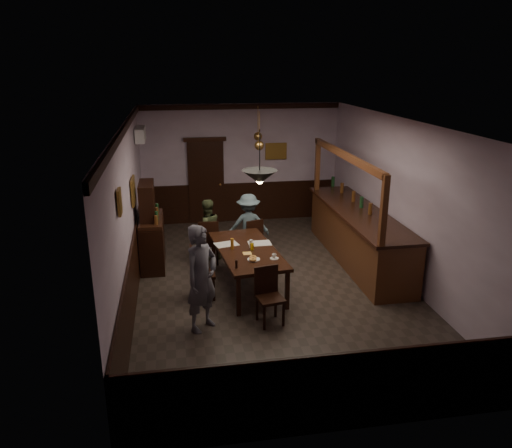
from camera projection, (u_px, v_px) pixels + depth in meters
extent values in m
cube|color=#2D2621|center=(271.00, 284.00, 9.40)|extent=(5.00, 8.00, 0.01)
cube|color=white|center=(273.00, 122.00, 8.46)|extent=(5.00, 8.00, 0.01)
cube|color=#A690A7|center=(241.00, 164.00, 12.68)|extent=(5.00, 0.01, 3.00)
cube|color=#A690A7|center=(347.00, 313.00, 5.18)|extent=(5.00, 0.01, 3.00)
cube|color=#A690A7|center=(129.00, 214.00, 8.53)|extent=(0.01, 8.00, 3.00)
cube|color=#A690A7|center=(403.00, 201.00, 9.33)|extent=(0.01, 8.00, 3.00)
cube|color=black|center=(247.00, 250.00, 9.03)|extent=(1.24, 2.30, 0.06)
cube|color=black|center=(238.00, 296.00, 8.11)|extent=(0.07, 0.07, 0.69)
cube|color=black|center=(287.00, 290.00, 8.33)|extent=(0.07, 0.07, 0.69)
cube|color=black|center=(214.00, 252.00, 9.97)|extent=(0.07, 0.07, 0.69)
cube|color=black|center=(254.00, 248.00, 10.19)|extent=(0.07, 0.07, 0.69)
cube|color=black|center=(209.00, 243.00, 10.24)|extent=(0.44, 0.44, 0.05)
cube|color=black|center=(208.00, 233.00, 9.98)|extent=(0.41, 0.07, 0.49)
cube|color=black|center=(217.00, 250.00, 10.48)|extent=(0.04, 0.04, 0.42)
cube|color=black|center=(201.00, 250.00, 10.45)|extent=(0.04, 0.04, 0.42)
cube|color=black|center=(217.00, 256.00, 10.16)|extent=(0.04, 0.04, 0.42)
cube|color=black|center=(201.00, 256.00, 10.14)|extent=(0.04, 0.04, 0.42)
cube|color=black|center=(251.00, 240.00, 10.48)|extent=(0.49, 0.49, 0.05)
cube|color=black|center=(255.00, 231.00, 10.26)|extent=(0.38, 0.15, 0.46)
cube|color=black|center=(254.00, 246.00, 10.75)|extent=(0.04, 0.04, 0.39)
cube|color=black|center=(241.00, 248.00, 10.61)|extent=(0.04, 0.04, 0.39)
cube|color=black|center=(261.00, 250.00, 10.49)|extent=(0.04, 0.04, 0.39)
cube|color=black|center=(248.00, 253.00, 10.35)|extent=(0.04, 0.04, 0.39)
cube|color=black|center=(270.00, 299.00, 7.85)|extent=(0.47, 0.47, 0.05)
cube|color=black|center=(266.00, 279.00, 7.93)|extent=(0.40, 0.11, 0.47)
cube|color=black|center=(264.00, 318.00, 7.72)|extent=(0.04, 0.04, 0.41)
cube|color=black|center=(283.00, 314.00, 7.83)|extent=(0.04, 0.04, 0.41)
cube|color=black|center=(257.00, 309.00, 8.01)|extent=(0.04, 0.04, 0.41)
cube|color=black|center=(276.00, 305.00, 8.11)|extent=(0.04, 0.04, 0.41)
cube|color=black|center=(203.00, 274.00, 8.71)|extent=(0.41, 0.41, 0.05)
cube|color=black|center=(192.00, 261.00, 8.60)|extent=(0.04, 0.41, 0.49)
cube|color=black|center=(214.00, 290.00, 8.66)|extent=(0.04, 0.04, 0.42)
cube|color=black|center=(212.00, 282.00, 8.97)|extent=(0.04, 0.04, 0.42)
cube|color=black|center=(195.00, 291.00, 8.60)|extent=(0.04, 0.04, 0.42)
cube|color=black|center=(194.00, 283.00, 8.92)|extent=(0.04, 0.04, 0.42)
imported|color=#5B5B68|center=(202.00, 278.00, 7.58)|extent=(0.73, 0.72, 1.69)
imported|color=#3F4A2C|center=(207.00, 230.00, 10.35)|extent=(0.74, 0.65, 1.30)
imported|color=slate|center=(248.00, 225.00, 10.58)|extent=(0.90, 0.56, 1.35)
cube|color=silver|center=(226.00, 244.00, 9.24)|extent=(0.48, 0.40, 0.01)
cube|color=silver|center=(260.00, 243.00, 9.29)|extent=(0.42, 0.30, 0.01)
cube|color=#FFC25D|center=(247.00, 253.00, 8.81)|extent=(0.17, 0.17, 0.00)
cylinder|color=white|center=(274.00, 258.00, 8.58)|extent=(0.15, 0.15, 0.01)
imported|color=white|center=(274.00, 256.00, 8.56)|extent=(0.09, 0.09, 0.07)
cylinder|color=white|center=(254.00, 259.00, 8.53)|extent=(0.22, 0.22, 0.01)
torus|color=#C68C47|center=(253.00, 260.00, 8.45)|extent=(0.13, 0.13, 0.04)
torus|color=#C68C47|center=(253.00, 257.00, 8.56)|extent=(0.13, 0.13, 0.04)
cylinder|color=yellow|center=(252.00, 247.00, 8.97)|extent=(0.07, 0.07, 0.12)
cylinder|color=#BF721E|center=(232.00, 244.00, 8.99)|extent=(0.06, 0.06, 0.20)
cylinder|color=silver|center=(251.00, 244.00, 9.06)|extent=(0.06, 0.06, 0.15)
cylinder|color=black|center=(236.00, 264.00, 8.17)|extent=(0.04, 0.04, 0.14)
cube|color=black|center=(153.00, 243.00, 10.11)|extent=(0.47, 1.31, 0.93)
cube|color=black|center=(151.00, 219.00, 9.95)|extent=(0.45, 1.26, 0.07)
cube|color=black|center=(147.00, 201.00, 9.82)|extent=(0.28, 0.84, 0.75)
cube|color=#522515|center=(358.00, 237.00, 10.32)|extent=(0.85, 3.99, 1.04)
cube|color=black|center=(359.00, 212.00, 10.15)|extent=(0.95, 4.08, 0.06)
cube|color=#522515|center=(345.00, 155.00, 9.73)|extent=(0.10, 3.89, 0.12)
cube|color=#522515|center=(382.00, 211.00, 8.13)|extent=(0.10, 0.10, 1.23)
cube|color=#522515|center=(317.00, 165.00, 11.68)|extent=(0.10, 0.10, 1.23)
cube|color=black|center=(206.00, 183.00, 12.63)|extent=(0.90, 0.06, 2.10)
cube|color=white|center=(140.00, 134.00, 10.97)|extent=(0.20, 0.85, 0.30)
cube|color=olive|center=(119.00, 202.00, 6.84)|extent=(0.04, 0.28, 0.36)
cube|color=olive|center=(133.00, 191.00, 9.23)|extent=(0.04, 0.62, 0.48)
cube|color=olive|center=(276.00, 151.00, 12.69)|extent=(0.55, 0.04, 0.42)
cylinder|color=black|center=(260.00, 154.00, 7.71)|extent=(0.02, 0.02, 0.75)
cone|color=black|center=(260.00, 177.00, 7.82)|extent=(0.56, 0.56, 0.22)
sphere|color=#FFD88C|center=(260.00, 180.00, 7.84)|extent=(0.12, 0.12, 0.12)
cylinder|color=#BF8C3F|center=(259.00, 129.00, 10.35)|extent=(0.02, 0.02, 0.70)
cone|color=#BF8C3F|center=(259.00, 145.00, 10.46)|extent=(0.20, 0.20, 0.22)
sphere|color=#FFD88C|center=(259.00, 148.00, 10.47)|extent=(0.12, 0.12, 0.12)
cylinder|color=#BF8C3F|center=(258.00, 121.00, 11.61)|extent=(0.02, 0.02, 0.70)
cone|color=#BF8C3F|center=(258.00, 136.00, 11.72)|extent=(0.20, 0.20, 0.22)
sphere|color=#FFD88C|center=(258.00, 138.00, 11.74)|extent=(0.12, 0.12, 0.12)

